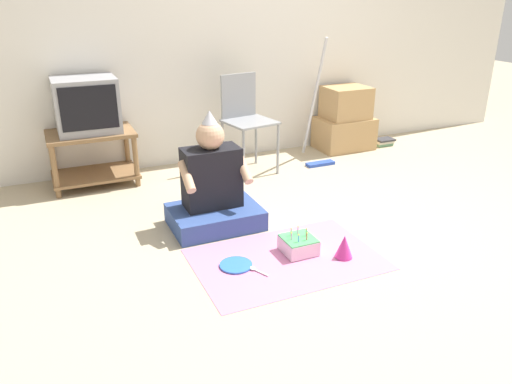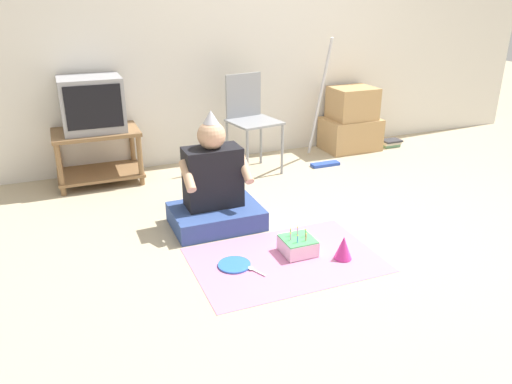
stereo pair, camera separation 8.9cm
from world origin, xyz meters
name	(u,v)px [view 1 (the left image)]	position (x,y,z in m)	size (l,w,h in m)	color
ground_plane	(370,235)	(0.00, 0.00, 0.00)	(16.00, 16.00, 0.00)	tan
wall_back	(252,22)	(0.00, 2.05, 1.27)	(6.40, 0.06, 2.55)	silver
tv_stand	(93,153)	(-1.59, 1.78, 0.28)	(0.70, 0.48, 0.46)	olive
tv	(86,105)	(-1.59, 1.79, 0.69)	(0.50, 0.41, 0.45)	#99999E
folding_chair	(245,115)	(-0.27, 1.58, 0.52)	(0.47, 0.46, 0.87)	gray
cardboard_box_stack	(345,121)	(0.94, 1.79, 0.30)	(0.56, 0.40, 0.65)	tan
dust_mop	(317,128)	(0.44, 1.50, 0.34)	(0.28, 0.40, 1.18)	#2D4CB2
book_pile	(384,142)	(1.40, 1.69, 0.04)	(0.20, 0.14, 0.07)	#60936B
person_seated	(213,192)	(-0.92, 0.60, 0.25)	(0.62, 0.46, 0.83)	#334C8C
party_cloth	(287,259)	(-0.68, -0.06, 0.00)	(1.15, 0.77, 0.01)	pink
birthday_cake	(298,245)	(-0.57, -0.01, 0.06)	(0.20, 0.20, 0.16)	silver
party_hat_blue	(344,246)	(-0.34, -0.19, 0.08)	(0.11, 0.11, 0.15)	#CC338C
paper_plate	(236,265)	(-1.00, -0.01, 0.01)	(0.20, 0.20, 0.01)	blue
plastic_spoon_near	(255,269)	(-0.91, -0.10, 0.01)	(0.07, 0.14, 0.01)	white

